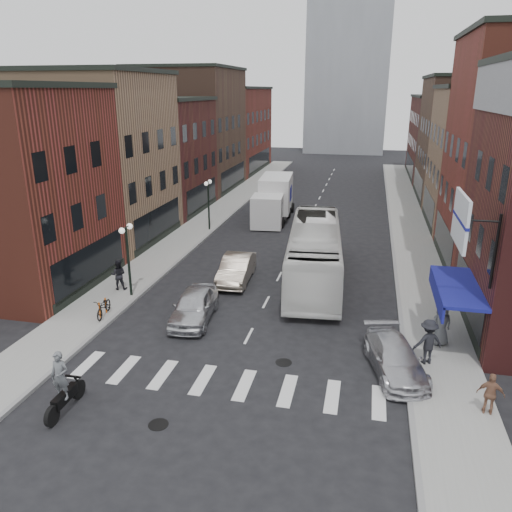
{
  "coord_description": "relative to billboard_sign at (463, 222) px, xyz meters",
  "views": [
    {
      "loc": [
        4.96,
        -19.28,
        10.93
      ],
      "look_at": [
        -0.81,
        6.11,
        2.21
      ],
      "focal_mm": 35.0,
      "sensor_mm": 36.0,
      "label": 1
    }
  ],
  "objects": [
    {
      "name": "ground",
      "position": [
        -8.59,
        -0.5,
        -6.13
      ],
      "size": [
        160.0,
        160.0,
        0.0
      ],
      "primitive_type": "plane",
      "color": "black",
      "rests_on": "ground"
    },
    {
      "name": "sidewalk_left",
      "position": [
        -17.09,
        21.5,
        -6.06
      ],
      "size": [
        3.0,
        74.0,
        0.15
      ],
      "primitive_type": "cube",
      "color": "gray",
      "rests_on": "ground"
    },
    {
      "name": "sidewalk_right",
      "position": [
        -0.09,
        21.5,
        -6.06
      ],
      "size": [
        3.0,
        74.0,
        0.15
      ],
      "primitive_type": "cube",
      "color": "gray",
      "rests_on": "ground"
    },
    {
      "name": "curb_left",
      "position": [
        -15.59,
        21.5,
        -6.13
      ],
      "size": [
        0.2,
        74.0,
        0.16
      ],
      "primitive_type": "cube",
      "color": "gray",
      "rests_on": "ground"
    },
    {
      "name": "curb_right",
      "position": [
        -1.59,
        21.5,
        -6.13
      ],
      "size": [
        0.2,
        74.0,
        0.16
      ],
      "primitive_type": "cube",
      "color": "gray",
      "rests_on": "ground"
    },
    {
      "name": "crosswalk_stripes",
      "position": [
        -8.59,
        -3.5,
        -6.13
      ],
      "size": [
        12.0,
        2.2,
        0.01
      ],
      "primitive_type": "cube",
      "color": "silver",
      "rests_on": "ground"
    },
    {
      "name": "bldg_left_near",
      "position": [
        -23.58,
        4.0,
        -0.48
      ],
      "size": [
        10.3,
        9.2,
        11.3
      ],
      "color": "maroon",
      "rests_on": "ground"
    },
    {
      "name": "bldg_left_mid_a",
      "position": [
        -23.58,
        13.5,
        0.02
      ],
      "size": [
        10.3,
        10.2,
        12.3
      ],
      "color": "#9B7655",
      "rests_on": "ground"
    },
    {
      "name": "bldg_left_mid_b",
      "position": [
        -23.58,
        23.5,
        -0.98
      ],
      "size": [
        10.3,
        10.2,
        10.3
      ],
      "color": "#4A1B1A",
      "rests_on": "ground"
    },
    {
      "name": "bldg_left_far_a",
      "position": [
        -23.58,
        34.5,
        0.52
      ],
      "size": [
        10.3,
        12.2,
        13.3
      ],
      "color": "#4D3226",
      "rests_on": "ground"
    },
    {
      "name": "bldg_left_far_b",
      "position": [
        -23.58,
        48.5,
        -0.48
      ],
      "size": [
        10.3,
        16.2,
        11.3
      ],
      "color": "maroon",
      "rests_on": "ground"
    },
    {
      "name": "bldg_right_mid_b",
      "position": [
        6.41,
        23.5,
        -0.48
      ],
      "size": [
        10.3,
        10.2,
        11.3
      ],
      "color": "#9B7655",
      "rests_on": "ground"
    },
    {
      "name": "bldg_right_far_a",
      "position": [
        6.41,
        34.5,
        0.02
      ],
      "size": [
        10.3,
        12.2,
        12.3
      ],
      "color": "#4D3226",
      "rests_on": "ground"
    },
    {
      "name": "bldg_right_far_b",
      "position": [
        6.41,
        48.5,
        -0.98
      ],
      "size": [
        10.3,
        16.2,
        10.3
      ],
      "color": "#4A1B1A",
      "rests_on": "ground"
    },
    {
      "name": "awning_blue",
      "position": [
        0.34,
        2.0,
        -3.5
      ],
      "size": [
        1.8,
        5.0,
        0.78
      ],
      "color": "navy",
      "rests_on": "ground"
    },
    {
      "name": "billboard_sign",
      "position": [
        0.0,
        0.0,
        0.0
      ],
      "size": [
        1.52,
        3.0,
        3.7
      ],
      "color": "black",
      "rests_on": "ground"
    },
    {
      "name": "distant_tower",
      "position": [
        -8.59,
        77.5,
        18.87
      ],
      "size": [
        14.0,
        14.0,
        50.0
      ],
      "primitive_type": "cube",
      "color": "#9399A0",
      "rests_on": "ground"
    },
    {
      "name": "streetlamp_near",
      "position": [
        -15.99,
        3.5,
        -3.22
      ],
      "size": [
        0.32,
        1.22,
        4.11
      ],
      "color": "black",
      "rests_on": "ground"
    },
    {
      "name": "streetlamp_far",
      "position": [
        -15.99,
        17.5,
        -3.22
      ],
      "size": [
        0.32,
        1.22,
        4.11
      ],
      "color": "black",
      "rests_on": "ground"
    },
    {
      "name": "bike_rack",
      "position": [
        -16.19,
        0.8,
        -5.58
      ],
      "size": [
        0.08,
        0.68,
        0.8
      ],
      "color": "#D8590C",
      "rests_on": "sidewalk_left"
    },
    {
      "name": "box_truck",
      "position": [
        -11.6,
        22.3,
        -4.32
      ],
      "size": [
        3.03,
        8.62,
        3.67
      ],
      "rotation": [
        0.0,
        0.0,
        0.08
      ],
      "color": "silver",
      "rests_on": "ground"
    },
    {
      "name": "motorcycle_rider",
      "position": [
        -13.6,
        -6.56,
        -5.01
      ],
      "size": [
        0.66,
        2.36,
        2.41
      ],
      "rotation": [
        0.0,
        0.0,
        0.01
      ],
      "color": "black",
      "rests_on": "ground"
    },
    {
      "name": "transit_bus",
      "position": [
        -6.46,
        8.36,
        -4.4
      ],
      "size": [
        4.06,
        12.67,
        3.47
      ],
      "primitive_type": "imported",
      "rotation": [
        0.0,
        0.0,
        0.09
      ],
      "color": "white",
      "rests_on": "ground"
    },
    {
      "name": "sedan_left_near",
      "position": [
        -11.63,
        1.57,
        -5.36
      ],
      "size": [
        2.25,
        4.69,
        1.55
      ],
      "primitive_type": "imported",
      "rotation": [
        0.0,
        0.0,
        0.1
      ],
      "color": "silver",
      "rests_on": "ground"
    },
    {
      "name": "sedan_left_far",
      "position": [
        -10.96,
        7.2,
        -5.36
      ],
      "size": [
        1.9,
        4.78,
        1.55
      ],
      "primitive_type": "imported",
      "rotation": [
        0.0,
        0.0,
        0.06
      ],
      "color": "#BAAA97",
      "rests_on": "ground"
    },
    {
      "name": "curb_car",
      "position": [
        -2.09,
        -1.26,
        -5.48
      ],
      "size": [
        2.93,
        4.84,
        1.31
      ],
      "primitive_type": "imported",
      "rotation": [
        0.0,
        0.0,
        0.26
      ],
      "color": "silver",
      "rests_on": "ground"
    },
    {
      "name": "parked_bicycle",
      "position": [
        -16.09,
        0.75,
        -5.51
      ],
      "size": [
        0.93,
        1.89,
        0.95
      ],
      "primitive_type": "imported",
      "rotation": [
        0.0,
        0.0,
        0.17
      ],
      "color": "black",
      "rests_on": "sidewalk_left"
    },
    {
      "name": "ped_left_solo",
      "position": [
        -17.01,
        4.13,
        -5.11
      ],
      "size": [
        0.94,
        0.68,
        1.74
      ],
      "primitive_type": "imported",
      "rotation": [
        0.0,
        0.0,
        3.4
      ],
      "color": "black",
      "rests_on": "sidewalk_left"
    },
    {
      "name": "ped_right_a",
      "position": [
        -0.79,
        -0.43,
        -5.01
      ],
      "size": [
        1.4,
        1.07,
        1.94
      ],
      "primitive_type": "imported",
      "rotation": [
        0.0,
        0.0,
        3.55
      ],
      "color": "black",
      "rests_on": "sidewalk_right"
    },
    {
      "name": "ped_right_b",
      "position": [
        1.01,
        -3.52,
        -5.2
      ],
      "size": [
        0.97,
        0.6,
        1.56
      ],
      "primitive_type": "imported",
      "rotation": [
        0.0,
        0.0,
        2.98
      ],
      "color": "#8B5E47",
      "rests_on": "sidewalk_right"
    },
    {
      "name": "ped_right_c",
      "position": [
        -0.07,
        1.35,
        -5.0
      ],
      "size": [
        1.13,
        0.94,
        1.97
      ],
      "primitive_type": "imported",
      "rotation": [
        0.0,
        0.0,
        3.53
      ],
      "color": "#4E5155",
      "rests_on": "sidewalk_right"
    }
  ]
}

